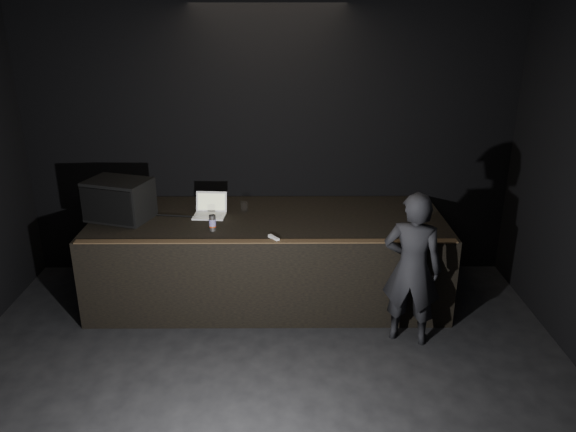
% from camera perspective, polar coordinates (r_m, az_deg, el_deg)
% --- Properties ---
extents(room_walls, '(6.10, 7.10, 3.52)m').
position_cam_1_polar(room_walls, '(3.50, -3.48, -0.26)').
color(room_walls, black).
rests_on(room_walls, ground).
extents(stage_riser, '(4.00, 1.50, 1.00)m').
position_cam_1_polar(stage_riser, '(6.60, -1.98, -4.19)').
color(stage_riser, black).
rests_on(stage_riser, ground).
extents(riser_lip, '(3.92, 0.10, 0.01)m').
position_cam_1_polar(riser_lip, '(5.75, -2.23, -2.57)').
color(riser_lip, brown).
rests_on(riser_lip, stage_riser).
extents(stage_monitor, '(0.79, 0.67, 0.45)m').
position_cam_1_polar(stage_monitor, '(6.57, -16.81, 1.60)').
color(stage_monitor, black).
rests_on(stage_monitor, stage_riser).
extents(cable, '(0.98, 0.16, 0.02)m').
position_cam_1_polar(cable, '(6.55, -11.36, 0.03)').
color(cable, black).
rests_on(cable, stage_riser).
extents(laptop, '(0.38, 0.34, 0.25)m').
position_cam_1_polar(laptop, '(6.52, -7.90, 0.66)').
color(laptop, white).
rests_on(laptop, stage_riser).
extents(beer_can, '(0.07, 0.07, 0.18)m').
position_cam_1_polar(beer_can, '(6.05, -7.68, -0.70)').
color(beer_can, silver).
rests_on(beer_can, stage_riser).
extents(plastic_cup, '(0.09, 0.09, 0.11)m').
position_cam_1_polar(plastic_cup, '(6.60, -4.45, 0.96)').
color(plastic_cup, white).
rests_on(plastic_cup, stage_riser).
extents(wii_remote, '(0.12, 0.15, 0.03)m').
position_cam_1_polar(wii_remote, '(5.80, -1.46, -2.24)').
color(wii_remote, white).
rests_on(wii_remote, stage_riser).
extents(person, '(0.68, 0.55, 1.61)m').
position_cam_1_polar(person, '(5.75, 12.49, -5.25)').
color(person, black).
rests_on(person, ground).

